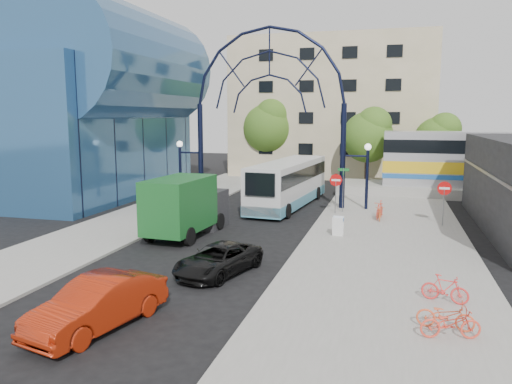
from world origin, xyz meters
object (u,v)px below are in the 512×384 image
(gateway_arch, at_px, (269,80))
(street_name_sign, at_px, (343,181))
(bike_near_a, at_px, (380,213))
(city_bus, at_px, (289,183))
(bike_far_a, at_px, (445,315))
(stop_sign, at_px, (336,184))
(tree_north_c, at_px, (439,138))
(tree_north_a, at_px, (369,134))
(do_not_enter_sign, at_px, (444,193))
(black_suv, at_px, (218,260))
(sandwich_board, at_px, (338,224))
(bike_far_b, at_px, (445,289))
(green_truck, at_px, (187,206))
(red_sedan, at_px, (98,304))
(tree_north_b, at_px, (269,125))
(bike_near_b, at_px, (380,210))
(bike_far_c, at_px, (451,323))

(gateway_arch, height_order, street_name_sign, gateway_arch)
(gateway_arch, distance_m, bike_near_a, 11.51)
(city_bus, distance_m, bike_far_a, 20.78)
(stop_sign, bearing_deg, tree_north_c, 65.31)
(tree_north_c, distance_m, bike_near_a, 18.23)
(tree_north_a, bearing_deg, bike_far_a, -83.18)
(do_not_enter_sign, distance_m, bike_near_a, 3.80)
(tree_north_c, height_order, black_suv, tree_north_c)
(do_not_enter_sign, xyz_separation_m, sandwich_board, (-5.40, -4.02, -1.23))
(bike_near_a, distance_m, bike_far_b, 13.24)
(tree_north_c, bearing_deg, black_suv, -109.78)
(green_truck, height_order, bike_near_a, green_truck)
(street_name_sign, xyz_separation_m, red_sedan, (-5.24, -19.50, -1.38))
(bike_near_a, height_order, bike_far_b, bike_far_b)
(stop_sign, height_order, bike_far_b, stop_sign)
(tree_north_c, xyz_separation_m, red_sedan, (-12.16, -34.82, -3.52))
(gateway_arch, bearing_deg, green_truck, -102.50)
(street_name_sign, height_order, green_truck, green_truck)
(sandwich_board, bearing_deg, stop_sign, 97.57)
(stop_sign, xyz_separation_m, bike_near_a, (2.75, -1.32, -1.46))
(tree_north_c, relative_size, black_suv, 1.54)
(city_bus, xyz_separation_m, bike_far_b, (8.66, -16.70, -1.05))
(red_sedan, bearing_deg, city_bus, 99.87)
(sandwich_board, distance_m, tree_north_b, 26.15)
(bike_near_a, relative_size, bike_near_b, 0.89)
(do_not_enter_sign, bearing_deg, bike_near_b, 162.74)
(green_truck, height_order, bike_far_a, green_truck)
(red_sedan, relative_size, bike_far_a, 2.85)
(gateway_arch, xyz_separation_m, bike_far_a, (9.77, -18.58, -8.02))
(red_sedan, bearing_deg, bike_near_b, 80.63)
(tree_north_c, height_order, green_truck, tree_north_c)
(city_bus, bearing_deg, black_suv, -83.11)
(bike_far_a, height_order, bike_far_c, bike_far_c)
(tree_north_c, height_order, city_bus, tree_north_c)
(city_bus, distance_m, bike_near_b, 7.11)
(tree_north_c, relative_size, bike_near_a, 4.16)
(sandwich_board, relative_size, tree_north_c, 0.15)
(sandwich_board, xyz_separation_m, tree_north_b, (-9.48, 23.95, 4.52))
(green_truck, bearing_deg, bike_far_a, -33.96)
(stop_sign, bearing_deg, bike_near_a, -25.61)
(city_bus, relative_size, bike_far_a, 7.19)
(tree_north_b, bearing_deg, street_name_sign, -62.35)
(sandwich_board, distance_m, bike_far_c, 11.94)
(black_suv, bearing_deg, bike_near_b, 79.89)
(street_name_sign, relative_size, bike_far_a, 1.75)
(do_not_enter_sign, xyz_separation_m, red_sedan, (-11.04, -16.89, -1.22))
(black_suv, relative_size, bike_far_b, 2.77)
(stop_sign, height_order, black_suv, stop_sign)
(green_truck, bearing_deg, red_sedan, -76.13)
(tree_north_b, xyz_separation_m, green_truck, (1.79, -25.34, -3.71))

